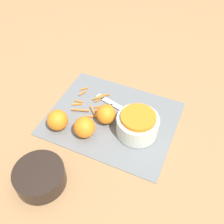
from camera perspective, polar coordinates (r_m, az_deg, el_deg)
name	(u,v)px	position (r m, az deg, el deg)	size (l,w,h in m)	color
ground_plane	(112,119)	(0.98, 0.00, -1.43)	(4.00, 4.00, 0.00)	#9E754C
cutting_board	(112,118)	(0.97, 0.00, -1.31)	(0.46, 0.37, 0.01)	slate
bowl_speckled	(138,124)	(0.90, 5.59, -2.67)	(0.15, 0.15, 0.08)	silver
bowl_dark	(40,177)	(0.83, -15.41, -13.42)	(0.15, 0.15, 0.06)	black
knife	(131,113)	(0.98, 4.12, -0.22)	(0.24, 0.08, 0.02)	#232328
orange_left	(84,127)	(0.90, -6.02, -3.31)	(0.07, 0.07, 0.07)	orange
orange_right	(57,120)	(0.93, -11.79, -1.73)	(0.07, 0.07, 0.07)	orange
orange_back	(106,114)	(0.93, -1.30, -0.49)	(0.07, 0.07, 0.07)	orange
peel_pile	(93,105)	(1.01, -4.11, 1.62)	(0.16, 0.14, 0.01)	orange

